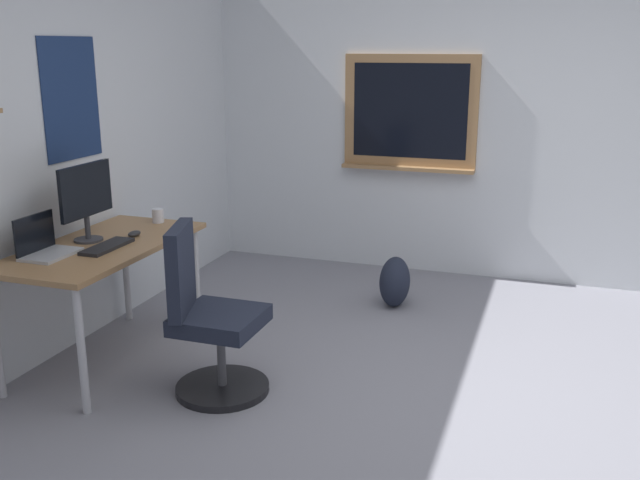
{
  "coord_description": "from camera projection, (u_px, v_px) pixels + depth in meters",
  "views": [
    {
      "loc": [
        -3.43,
        -0.5,
        1.87
      ],
      "look_at": [
        0.1,
        0.71,
        0.85
      ],
      "focal_mm": 40.11,
      "sensor_mm": 36.0,
      "label": 1
    }
  ],
  "objects": [
    {
      "name": "monitor_primary",
      "position": [
        86.0,
        197.0,
        4.2
      ],
      "size": [
        0.46,
        0.17,
        0.46
      ],
      "color": "#38383D",
      "rests_on": "desk"
    },
    {
      "name": "wall_right",
      "position": [
        498.0,
        119.0,
        5.67
      ],
      "size": [
        0.22,
        5.0,
        2.6
      ],
      "color": "silver",
      "rests_on": "ground"
    },
    {
      "name": "ground_plane",
      "position": [
        441.0,
        411.0,
        3.78
      ],
      "size": [
        5.2,
        5.2,
        0.0
      ],
      "primitive_type": "plane",
      "color": "gray",
      "rests_on": "ground"
    },
    {
      "name": "laptop",
      "position": [
        44.0,
        246.0,
        3.97
      ],
      "size": [
        0.31,
        0.21,
        0.23
      ],
      "color": "#ADAFB5",
      "rests_on": "desk"
    },
    {
      "name": "computer_mouse",
      "position": [
        134.0,
        234.0,
        4.37
      ],
      "size": [
        0.1,
        0.06,
        0.03
      ],
      "primitive_type": "ellipsoid",
      "color": "#262628",
      "rests_on": "desk"
    },
    {
      "name": "office_chair",
      "position": [
        209.0,
        323.0,
        3.89
      ],
      "size": [
        0.52,
        0.54,
        0.95
      ],
      "color": "black",
      "rests_on": "ground"
    },
    {
      "name": "desk",
      "position": [
        103.0,
        256.0,
        4.23
      ],
      "size": [
        1.34,
        0.67,
        0.74
      ],
      "color": "#997047",
      "rests_on": "ground"
    },
    {
      "name": "coffee_mug",
      "position": [
        158.0,
        216.0,
        4.71
      ],
      "size": [
        0.08,
        0.08,
        0.09
      ],
      "primitive_type": "cylinder",
      "color": "silver",
      "rests_on": "desk"
    },
    {
      "name": "backpack",
      "position": [
        395.0,
        282.0,
        5.25
      ],
      "size": [
        0.32,
        0.22,
        0.37
      ],
      "primitive_type": "ellipsoid",
      "color": "#1E2333",
      "rests_on": "ground"
    },
    {
      "name": "keyboard",
      "position": [
        107.0,
        247.0,
        4.12
      ],
      "size": [
        0.37,
        0.13,
        0.02
      ],
      "primitive_type": "cube",
      "color": "black",
      "rests_on": "desk"
    },
    {
      "name": "wall_back",
      "position": [
        35.0,
        145.0,
        4.19
      ],
      "size": [
        5.0,
        0.3,
        2.6
      ],
      "color": "silver",
      "rests_on": "ground"
    }
  ]
}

